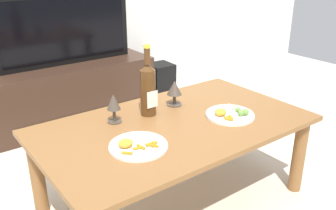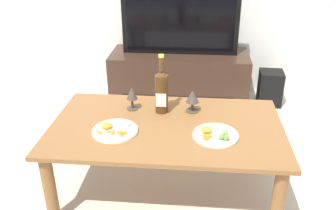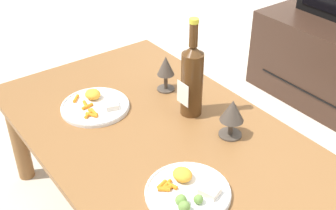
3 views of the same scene
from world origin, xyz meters
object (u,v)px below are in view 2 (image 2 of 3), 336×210
Objects in this scene: goblet_right at (192,98)px; dinner_plate_right at (215,135)px; tv_stand at (179,77)px; dining_table at (167,135)px; goblet_left at (132,95)px; tv_screen at (180,25)px; wine_bottle at (162,90)px; floor_speaker at (270,88)px; dinner_plate_left at (115,130)px.

goblet_right reaches higher than dinner_plate_right.
tv_stand is 1.49m from dinner_plate_right.
goblet_right is 0.56× the size of dinner_plate_right.
dining_table is 9.12× the size of goblet_left.
tv_screen reaches higher than wine_bottle.
floor_speaker is 2.26× the size of goblet_right.
floor_speaker is at bearing 52.05° from wine_bottle.
goblet_left reaches higher than goblet_right.
tv_stand reaches higher than floor_speaker.
dinner_plate_right is (0.14, -0.30, -0.08)m from goblet_right.
wine_bottle is at bearing -125.47° from floor_speaker.
tv_screen is at bearing 90.17° from dining_table.
dinner_plate_right is (0.28, -0.11, 0.08)m from dining_table.
dining_table is at bearing -38.95° from goblet_left.
floor_speaker is at bearing 57.12° from dining_table.
goblet_left is (-1.08, -1.12, 0.40)m from floor_speaker.
goblet_right is (0.14, 0.19, 0.16)m from dining_table.
dinner_plate_left is (-0.43, -0.29, -0.08)m from goblet_right.
floor_speaker is 1.52m from wine_bottle.
wine_bottle is 2.62× the size of goblet_right.
tv_stand is 1.49m from dinner_plate_left.
dinner_plate_right is at bearing -65.31° from goblet_right.
goblet_right is at bearing -82.71° from tv_stand.
goblet_left is at bearing -101.30° from tv_screen.
tv_stand is 1.22× the size of tv_screen.
tv_stand is 8.96× the size of goblet_right.
tv_stand is at bearing 90.00° from tv_screen.
wine_bottle is at bearing 48.77° from dinner_plate_left.
dinner_plate_left is (-0.28, -0.10, 0.08)m from dining_table.
dining_table and tv_stand have the same top height.
dinner_plate_right is (0.56, -0.00, 0.00)m from dinner_plate_left.
dining_table is at bearing 20.23° from dinner_plate_left.
floor_speaker is 1.56m from dinner_plate_right.
dinner_plate_left is (-0.24, -0.27, -0.14)m from wine_bottle.
wine_bottle reaches higher than dinner_plate_right.
tv_screen is at bearing 78.70° from goblet_left.
tv_stand is 4.90× the size of dinner_plate_left.
floor_speaker is 1.61m from goblet_left.
dining_table is at bearing -120.41° from floor_speaker.
tv_stand is at bearing 101.07° from dinner_plate_right.
goblet_left reaches higher than tv_stand.
dinner_plate_left is at bearing 179.75° from dinner_plate_right.
tv_screen is 1.18m from goblet_left.
tv_screen is 4.02× the size of dinner_plate_left.
tv_screen is 1.18m from wine_bottle.
dinner_plate_right is at bearing -29.94° from goblet_left.
dinner_plate_left is at bearing -145.48° from goblet_right.
goblet_left is at bearing 180.00° from goblet_right.
wine_bottle is at bearing -92.01° from tv_screen.
floor_speaker is at bearing -1.72° from tv_screen.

